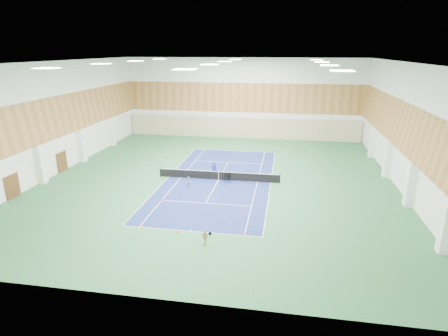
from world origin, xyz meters
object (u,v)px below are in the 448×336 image
object	(u,v)px
coach	(214,169)
child_apron	(205,237)
tennis_net	(219,175)
ball_cart	(227,178)
child_court	(189,182)

from	to	relation	value
coach	child_apron	distance (m)	14.71
coach	tennis_net	bearing A→B (deg)	101.53
ball_cart	tennis_net	bearing A→B (deg)	161.41
coach	ball_cart	bearing A→B (deg)	112.01
coach	child_apron	xyz separation A→B (m)	(2.19, -14.54, -0.29)
coach	child_apron	bearing A→B (deg)	74.98
tennis_net	child_apron	distance (m)	13.66
ball_cart	coach	bearing A→B (deg)	151.49
tennis_net	child_court	size ratio (longest dim) A/B	12.10
ball_cart	child_court	bearing A→B (deg)	-137.40
tennis_net	child_apron	bearing A→B (deg)	-83.64
tennis_net	ball_cart	bearing A→B (deg)	-34.47
coach	child_court	distance (m)	3.98
tennis_net	ball_cart	xyz separation A→B (m)	(1.03, -0.71, -0.07)
child_apron	coach	bearing A→B (deg)	111.96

